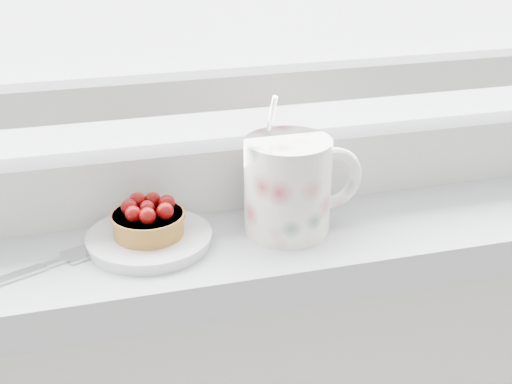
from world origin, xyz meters
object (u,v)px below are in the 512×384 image
object	(u,v)px
raspberry_tart	(148,219)
floral_mug	(291,184)
saucer	(149,239)
fork	(26,272)

from	to	relation	value
raspberry_tart	floral_mug	xyz separation A→B (m)	(0.14, -0.01, 0.02)
saucer	raspberry_tart	world-z (taller)	raspberry_tart
saucer	fork	bearing A→B (deg)	-167.75
raspberry_tart	fork	bearing A→B (deg)	-167.72
saucer	floral_mug	bearing A→B (deg)	-2.60
fork	floral_mug	bearing A→B (deg)	4.15
saucer	raspberry_tart	distance (m)	0.02
raspberry_tart	fork	distance (m)	0.12
raspberry_tart	fork	xyz separation A→B (m)	(-0.12, -0.03, -0.03)
saucer	floral_mug	world-z (taller)	floral_mug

